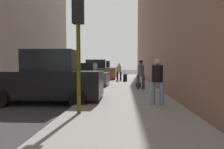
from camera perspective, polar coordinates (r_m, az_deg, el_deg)
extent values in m
plane|color=#38383A|center=(11.04, -28.27, -5.80)|extent=(120.00, 120.00, 0.00)
cube|color=gray|center=(9.33, 4.83, -6.54)|extent=(4.00, 40.00, 0.15)
cube|color=black|center=(8.03, -20.04, -2.87)|extent=(4.64, 1.95, 1.10)
cube|color=black|center=(7.92, -18.83, 4.17)|extent=(2.11, 1.61, 0.90)
cylinder|color=black|center=(9.56, -26.16, -5.11)|extent=(0.65, 0.24, 0.64)
cylinder|color=black|center=(8.02, -32.56, -6.76)|extent=(0.65, 0.24, 0.64)
cylinder|color=black|center=(8.54, -8.20, -5.77)|extent=(0.65, 0.24, 0.64)
cylinder|color=black|center=(6.77, -11.18, -8.08)|extent=(0.65, 0.24, 0.64)
cube|color=slate|center=(13.09, -10.39, -1.15)|extent=(4.26, 1.98, 0.84)
cube|color=black|center=(13.01, -9.58, 2.14)|extent=(1.94, 1.63, 0.70)
cylinder|color=black|center=(14.43, -14.55, -2.30)|extent=(0.65, 0.24, 0.64)
cylinder|color=black|center=(12.73, -17.47, -3.02)|extent=(0.65, 0.24, 0.64)
cylinder|color=black|center=(13.71, -3.80, -2.48)|extent=(0.65, 0.24, 0.64)
cylinder|color=black|center=(11.91, -5.31, -3.30)|extent=(0.65, 0.24, 0.64)
cube|color=brown|center=(19.17, -5.72, 0.54)|extent=(4.66, 2.01, 1.10)
cube|color=black|center=(19.13, -5.14, 3.47)|extent=(2.13, 1.64, 0.90)
cylinder|color=black|center=(20.36, -9.54, -0.76)|extent=(0.65, 0.24, 0.64)
cylinder|color=black|center=(18.56, -10.67, -1.12)|extent=(0.65, 0.24, 0.64)
cylinder|color=black|center=(19.97, -1.10, -0.79)|extent=(0.65, 0.24, 0.64)
cylinder|color=black|center=(18.14, -1.42, -1.16)|extent=(0.65, 0.24, 0.64)
cube|color=silver|center=(24.39, -3.60, 1.05)|extent=(4.65, 1.97, 1.10)
cube|color=black|center=(24.35, -3.13, 3.35)|extent=(2.11, 1.62, 0.90)
cylinder|color=black|center=(25.52, -6.71, -0.01)|extent=(0.65, 0.24, 0.64)
cylinder|color=black|center=(23.70, -7.42, -0.23)|extent=(0.65, 0.24, 0.64)
cylinder|color=black|center=(25.21, 0.01, -0.02)|extent=(0.65, 0.24, 0.64)
cylinder|color=black|center=(23.38, -0.19, -0.25)|extent=(0.65, 0.24, 0.64)
cylinder|color=red|center=(17.11, -0.67, -1.05)|extent=(0.22, 0.22, 0.55)
sphere|color=red|center=(17.09, -0.67, 0.05)|extent=(0.20, 0.20, 0.20)
cylinder|color=red|center=(17.12, -1.21, -0.96)|extent=(0.10, 0.09, 0.09)
cylinder|color=red|center=(17.09, -0.14, -0.97)|extent=(0.10, 0.09, 0.09)
cylinder|color=#514C0F|center=(5.36, -10.90, 6.57)|extent=(0.12, 0.12, 3.60)
cube|color=black|center=(5.61, -11.04, 20.45)|extent=(0.32, 0.24, 0.90)
sphere|color=red|center=(5.82, -10.70, 22.70)|extent=(0.14, 0.14, 0.14)
sphere|color=yellow|center=(5.73, -10.67, 20.07)|extent=(0.14, 0.14, 0.14)
sphere|color=green|center=(5.66, -10.65, 17.36)|extent=(0.14, 0.14, 0.14)
cylinder|color=black|center=(17.06, 1.78, -0.56)|extent=(0.21, 0.21, 0.85)
cylinder|color=black|center=(16.99, 2.84, -0.58)|extent=(0.21, 0.21, 0.85)
cylinder|color=tan|center=(17.00, 2.31, 1.90)|extent=(0.47, 0.47, 0.62)
sphere|color=beige|center=(16.99, 2.32, 3.35)|extent=(0.24, 0.24, 0.24)
cylinder|color=#333338|center=(10.99, 8.53, -2.50)|extent=(0.21, 0.21, 0.85)
cylinder|color=#333338|center=(10.95, 10.19, -2.53)|extent=(0.21, 0.21, 0.85)
cylinder|color=#4C5156|center=(10.93, 9.39, 1.32)|extent=(0.47, 0.47, 0.62)
sphere|color=#997051|center=(10.92, 9.41, 3.58)|extent=(0.24, 0.24, 0.24)
cylinder|color=black|center=(10.93, 9.41, 3.96)|extent=(0.34, 0.34, 0.02)
cylinder|color=black|center=(10.93, 9.42, 4.27)|extent=(0.23, 0.23, 0.11)
cylinder|color=#728CB2|center=(6.73, 15.89, -6.00)|extent=(0.21, 0.21, 0.85)
cylinder|color=#728CB2|center=(6.72, 13.15, -5.97)|extent=(0.21, 0.21, 0.85)
cylinder|color=black|center=(6.65, 14.60, 0.28)|extent=(0.46, 0.46, 0.62)
sphere|color=beige|center=(6.64, 14.65, 3.99)|extent=(0.24, 0.24, 0.24)
cube|color=black|center=(16.29, 4.31, -1.03)|extent=(0.37, 0.57, 0.68)
cylinder|color=#333333|center=(16.26, 4.32, 0.80)|extent=(0.02, 0.02, 0.36)
cube|color=black|center=(12.18, 8.52, -3.33)|extent=(0.32, 0.44, 0.28)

